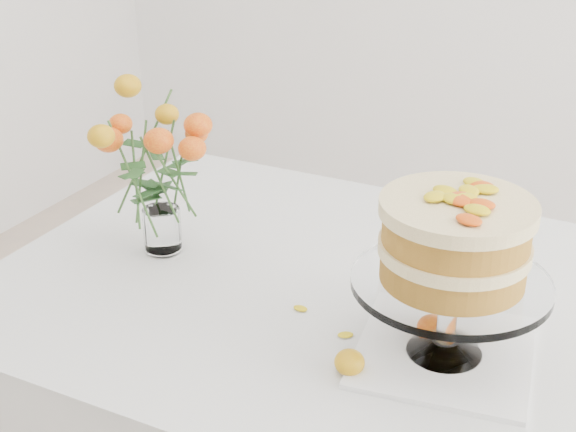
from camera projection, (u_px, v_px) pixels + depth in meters
name	position (u px, v px, depth m)	size (l,w,h in m)	color
table	(384.00, 337.00, 1.44)	(1.43, 0.93, 0.76)	tan
napkin	(444.00, 354.00, 1.25)	(0.26, 0.26, 0.01)	white
cake_stand	(454.00, 249.00, 1.17)	(0.30, 0.30, 0.27)	white
rose_vase	(156.00, 149.00, 1.47)	(0.29, 0.29, 0.36)	white
loose_rose_near	(350.00, 362.00, 1.20)	(0.08, 0.05, 0.04)	orange
loose_rose_far	(432.00, 331.00, 1.27)	(0.08, 0.05, 0.04)	red
stray_petal_a	(300.00, 309.00, 1.37)	(0.03, 0.02, 0.00)	#DCBE0D
stray_petal_b	(345.00, 335.00, 1.30)	(0.03, 0.02, 0.00)	#DCBE0D
stray_petal_c	(359.00, 354.00, 1.25)	(0.03, 0.02, 0.00)	#DCBE0D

